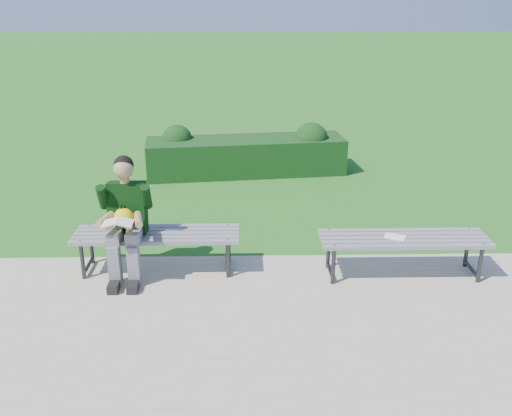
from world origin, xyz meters
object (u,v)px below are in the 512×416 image
at_px(paper_sheet, 395,237).
at_px(seated_boy, 125,215).
at_px(hedge, 247,153).
at_px(bench_right, 404,242).
at_px(bench_left, 157,237).

bearing_deg(paper_sheet, seated_boy, 178.38).
distance_m(hedge, bench_right, 4.21).
bearing_deg(bench_left, seated_boy, -163.06).
bearing_deg(bench_right, paper_sheet, -180.00).
height_order(hedge, bench_right, hedge).
relative_size(bench_left, paper_sheet, 6.75).
bearing_deg(bench_right, seated_boy, 178.43).
xyz_separation_m(hedge, seated_boy, (-1.32, -3.78, 0.37)).
height_order(bench_left, seated_boy, seated_boy).
bearing_deg(hedge, bench_right, -66.79).
relative_size(bench_left, seated_boy, 1.37).
relative_size(hedge, bench_right, 1.90).
bearing_deg(seated_boy, paper_sheet, -1.62).
bearing_deg(hedge, bench_left, -105.42).
relative_size(hedge, bench_left, 1.90).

